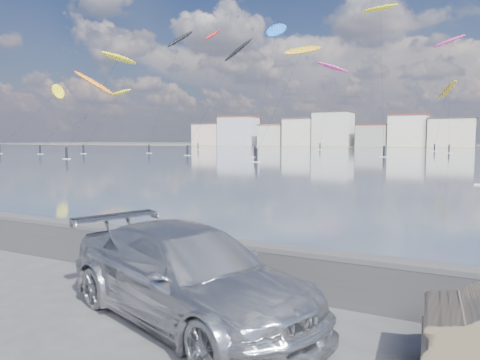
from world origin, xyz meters
name	(u,v)px	position (x,y,z in m)	size (l,w,h in m)	color
ground	(86,317)	(0.00, 0.00, 0.00)	(700.00, 700.00, 0.00)	#333335
bay_water	(451,156)	(0.00, 91.50, 0.01)	(500.00, 177.00, 0.00)	#394D61
far_shore_strip	(471,147)	(0.00, 200.00, 0.01)	(500.00, 60.00, 0.00)	#4C473D
seawall	(175,253)	(0.00, 2.70, 0.58)	(400.00, 0.36, 1.08)	#28282B
far_buildings	(474,131)	(1.31, 186.00, 6.03)	(240.79, 13.26, 14.60)	beige
car_silver	(188,274)	(1.67, 0.78, 0.81)	(2.28, 5.61, 1.63)	#B2B4B9
kitesurfer_2	(212,36)	(-73.58, 125.44, 36.02)	(4.90, 17.91, 39.39)	red
kitesurfer_3	(237,52)	(-42.19, 84.07, 21.77)	(7.52, 17.24, 25.08)	black
kitesurfer_5	(119,59)	(-53.61, 59.95, 17.61)	(3.78, 18.68, 18.77)	yellow
kitesurfer_6	(276,31)	(-30.24, 77.54, 23.58)	(3.85, 16.17, 26.82)	blue
kitesurfer_8	(447,91)	(-4.53, 137.99, 16.62)	(7.11, 19.39, 19.69)	#BF8C19
kitesurfer_9	(58,92)	(-85.13, 73.31, 14.41)	(9.23, 18.20, 17.22)	yellow
kitesurfer_10	(180,40)	(-60.14, 88.42, 26.78)	(4.40, 16.63, 30.22)	black
kitesurfer_12	(380,11)	(-13.08, 87.40, 27.43)	(8.18, 11.96, 28.61)	yellow
kitesurfer_15	(94,84)	(-72.96, 72.95, 15.56)	(9.29, 16.24, 18.93)	orange
kitesurfer_16	(120,93)	(-68.34, 76.46, 13.52)	(8.47, 12.46, 14.80)	yellow
kitesurfer_17	(302,52)	(-20.31, 64.97, 16.81)	(5.66, 17.74, 18.85)	#BF8C19
kitesurfer_18	(449,44)	(-3.10, 118.24, 25.89)	(7.57, 12.34, 28.15)	#E5338C
kitesurfer_20	(333,68)	(-37.56, 138.12, 25.10)	(10.58, 12.92, 27.63)	#E5338C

